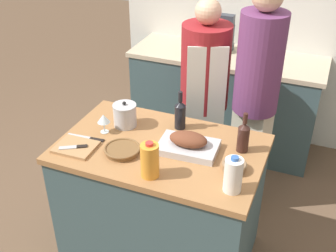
{
  "coord_description": "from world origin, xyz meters",
  "views": [
    {
      "loc": [
        0.86,
        -1.98,
        2.38
      ],
      "look_at": [
        0.0,
        0.12,
        0.99
      ],
      "focal_mm": 45.0,
      "sensor_mm": 36.0,
      "label": 1
    }
  ],
  "objects_px": {
    "wicker_basket": "(122,150)",
    "condiment_bottle_short": "(188,35)",
    "wine_glass_left": "(104,119)",
    "knife_chef": "(87,138)",
    "stand_mixer": "(224,36)",
    "knife_paring": "(74,147)",
    "milk_jug": "(233,175)",
    "wine_bottle_green": "(180,114)",
    "person_cook_guest": "(256,92)",
    "person_cook_aproned": "(204,93)",
    "mixing_bowl": "(234,166)",
    "stock_pot": "(125,115)",
    "cutting_board": "(76,147)",
    "roasting_pan": "(188,144)",
    "condiment_bottle_tall": "(206,44)",
    "juice_jug": "(150,160)",
    "wine_bottle_dark": "(243,136)"
  },
  "relations": [
    {
      "from": "roasting_pan",
      "to": "person_cook_aproned",
      "type": "bearing_deg",
      "value": 101.05
    },
    {
      "from": "knife_paring",
      "to": "person_cook_aproned",
      "type": "xyz_separation_m",
      "value": [
        0.49,
        1.07,
        -0.04
      ]
    },
    {
      "from": "milk_jug",
      "to": "wine_bottle_green",
      "type": "relative_size",
      "value": 0.82
    },
    {
      "from": "knife_paring",
      "to": "condiment_bottle_short",
      "type": "relative_size",
      "value": 0.78
    },
    {
      "from": "milk_jug",
      "to": "knife_chef",
      "type": "bearing_deg",
      "value": 171.79
    },
    {
      "from": "stand_mixer",
      "to": "knife_paring",
      "type": "bearing_deg",
      "value": -101.99
    },
    {
      "from": "milk_jug",
      "to": "wine_glass_left",
      "type": "bearing_deg",
      "value": 164.62
    },
    {
      "from": "wicker_basket",
      "to": "stock_pot",
      "type": "height_order",
      "value": "stock_pot"
    },
    {
      "from": "wine_glass_left",
      "to": "person_cook_aproned",
      "type": "distance_m",
      "value": 0.92
    },
    {
      "from": "knife_chef",
      "to": "condiment_bottle_short",
      "type": "height_order",
      "value": "condiment_bottle_short"
    },
    {
      "from": "wine_glass_left",
      "to": "cutting_board",
      "type": "bearing_deg",
      "value": -107.02
    },
    {
      "from": "knife_paring",
      "to": "stand_mixer",
      "type": "distance_m",
      "value": 1.93
    },
    {
      "from": "wine_bottle_green",
      "to": "mixing_bowl",
      "type": "bearing_deg",
      "value": -35.22
    },
    {
      "from": "roasting_pan",
      "to": "knife_chef",
      "type": "distance_m",
      "value": 0.65
    },
    {
      "from": "roasting_pan",
      "to": "wine_glass_left",
      "type": "distance_m",
      "value": 0.58
    },
    {
      "from": "wicker_basket",
      "to": "person_cook_guest",
      "type": "height_order",
      "value": "person_cook_guest"
    },
    {
      "from": "cutting_board",
      "to": "mixing_bowl",
      "type": "bearing_deg",
      "value": 9.02
    },
    {
      "from": "stock_pot",
      "to": "condiment_bottle_short",
      "type": "xyz_separation_m",
      "value": [
        -0.11,
        1.53,
        0.04
      ]
    },
    {
      "from": "wine_bottle_dark",
      "to": "person_cook_aproned",
      "type": "xyz_separation_m",
      "value": [
        -0.46,
        0.68,
        -0.12
      ]
    },
    {
      "from": "knife_chef",
      "to": "stand_mixer",
      "type": "distance_m",
      "value": 1.79
    },
    {
      "from": "roasting_pan",
      "to": "mixing_bowl",
      "type": "bearing_deg",
      "value": -16.08
    },
    {
      "from": "juice_jug",
      "to": "knife_chef",
      "type": "relative_size",
      "value": 0.86
    },
    {
      "from": "condiment_bottle_short",
      "to": "mixing_bowl",
      "type": "bearing_deg",
      "value": -62.42
    },
    {
      "from": "wine_bottle_green",
      "to": "condiment_bottle_short",
      "type": "xyz_separation_m",
      "value": [
        -0.46,
        1.42,
        0.02
      ]
    },
    {
      "from": "roasting_pan",
      "to": "wicker_basket",
      "type": "bearing_deg",
      "value": -154.22
    },
    {
      "from": "person_cook_aproned",
      "to": "knife_paring",
      "type": "bearing_deg",
      "value": -135.85
    },
    {
      "from": "stand_mixer",
      "to": "wine_glass_left",
      "type": "bearing_deg",
      "value": -101.48
    },
    {
      "from": "wine_glass_left",
      "to": "knife_chef",
      "type": "bearing_deg",
      "value": -121.23
    },
    {
      "from": "knife_chef",
      "to": "knife_paring",
      "type": "relative_size",
      "value": 1.58
    },
    {
      "from": "wine_glass_left",
      "to": "knife_chef",
      "type": "xyz_separation_m",
      "value": [
        -0.07,
        -0.11,
        -0.1
      ]
    },
    {
      "from": "wine_glass_left",
      "to": "roasting_pan",
      "type": "bearing_deg",
      "value": 0.92
    },
    {
      "from": "roasting_pan",
      "to": "wine_bottle_green",
      "type": "height_order",
      "value": "wine_bottle_green"
    },
    {
      "from": "person_cook_guest",
      "to": "knife_chef",
      "type": "bearing_deg",
      "value": -119.29
    },
    {
      "from": "roasting_pan",
      "to": "condiment_bottle_tall",
      "type": "height_order",
      "value": "condiment_bottle_tall"
    },
    {
      "from": "person_cook_guest",
      "to": "person_cook_aproned",
      "type": "bearing_deg",
      "value": -171.58
    },
    {
      "from": "wicker_basket",
      "to": "mixing_bowl",
      "type": "xyz_separation_m",
      "value": [
        0.67,
        0.08,
        0.01
      ]
    },
    {
      "from": "mixing_bowl",
      "to": "milk_jug",
      "type": "height_order",
      "value": "milk_jug"
    },
    {
      "from": "cutting_board",
      "to": "stock_pot",
      "type": "xyz_separation_m",
      "value": [
        0.16,
        0.36,
        0.07
      ]
    },
    {
      "from": "condiment_bottle_tall",
      "to": "person_cook_guest",
      "type": "relative_size",
      "value": 0.1
    },
    {
      "from": "roasting_pan",
      "to": "condiment_bottle_short",
      "type": "distance_m",
      "value": 1.75
    },
    {
      "from": "cutting_board",
      "to": "stock_pot",
      "type": "bearing_deg",
      "value": 66.4
    },
    {
      "from": "milk_jug",
      "to": "condiment_bottle_short",
      "type": "xyz_separation_m",
      "value": [
        -0.94,
        1.91,
        0.02
      ]
    },
    {
      "from": "mixing_bowl",
      "to": "wine_bottle_dark",
      "type": "distance_m",
      "value": 0.22
    },
    {
      "from": "roasting_pan",
      "to": "person_cook_guest",
      "type": "relative_size",
      "value": 0.21
    },
    {
      "from": "wine_bottle_green",
      "to": "wine_glass_left",
      "type": "distance_m",
      "value": 0.5
    },
    {
      "from": "mixing_bowl",
      "to": "juice_jug",
      "type": "relative_size",
      "value": 0.65
    },
    {
      "from": "milk_jug",
      "to": "stand_mixer",
      "type": "relative_size",
      "value": 0.64
    },
    {
      "from": "condiment_bottle_tall",
      "to": "milk_jug",
      "type": "bearing_deg",
      "value": -67.99
    },
    {
      "from": "wicker_basket",
      "to": "person_cook_aproned",
      "type": "relative_size",
      "value": 0.14
    },
    {
      "from": "wicker_basket",
      "to": "condiment_bottle_short",
      "type": "distance_m",
      "value": 1.84
    }
  ]
}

